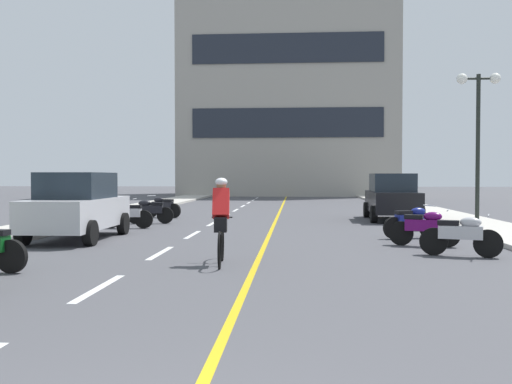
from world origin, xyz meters
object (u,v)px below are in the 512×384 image
at_px(parked_car_mid, 392,197).
at_px(motorcycle_5, 412,221).
at_px(motorcycle_6, 127,214).
at_px(motorcycle_8, 162,206).
at_px(cyclist_rider, 221,219).
at_px(motorcycle_3, 461,235).
at_px(motorcycle_7, 150,211).
at_px(motorcycle_4, 425,227).
at_px(street_lamp_mid, 478,114).
at_px(parked_car_near, 77,206).

xyz_separation_m(parked_car_mid, motorcycle_5, (-0.54, -6.54, -0.44)).
relative_size(motorcycle_6, motorcycle_8, 1.04).
height_order(motorcycle_8, cyclist_rider, cyclist_rider).
height_order(motorcycle_3, cyclist_rider, cyclist_rider).
xyz_separation_m(motorcycle_7, cyclist_rider, (3.82, -9.29, 0.41)).
height_order(motorcycle_3, motorcycle_4, same).
bearing_deg(motorcycle_3, cyclist_rider, -164.14).
bearing_deg(motorcycle_6, cyclist_rider, -61.04).
relative_size(parked_car_mid, motorcycle_3, 2.59).
xyz_separation_m(parked_car_mid, motorcycle_6, (-9.30, -4.14, -0.44)).
relative_size(street_lamp_mid, motorcycle_5, 3.10).
bearing_deg(street_lamp_mid, motorcycle_8, 163.77).
relative_size(motorcycle_5, motorcycle_8, 1.00).
height_order(motorcycle_4, motorcycle_8, same).
xyz_separation_m(motorcycle_4, motorcycle_7, (-8.43, 6.11, 0.00)).
bearing_deg(motorcycle_5, motorcycle_3, -84.94).
bearing_deg(motorcycle_7, motorcycle_8, 94.62).
bearing_deg(street_lamp_mid, motorcycle_4, -117.92).
height_order(motorcycle_5, motorcycle_8, same).
height_order(parked_car_near, cyclist_rider, parked_car_near).
bearing_deg(cyclist_rider, motorcycle_6, 118.96).
xyz_separation_m(parked_car_near, motorcycle_3, (9.45, -2.67, -0.44)).
relative_size(motorcycle_6, cyclist_rider, 0.96).
distance_m(parked_car_mid, motorcycle_8, 9.31).
relative_size(motorcycle_3, motorcycle_6, 0.97).
bearing_deg(parked_car_near, motorcycle_4, -5.70).
xyz_separation_m(street_lamp_mid, parked_car_mid, (-2.42, 2.66, -2.93)).
bearing_deg(motorcycle_7, parked_car_near, -97.06).
bearing_deg(motorcycle_7, motorcycle_3, -41.80).
distance_m(street_lamp_mid, cyclist_rider, 12.08).
distance_m(motorcycle_6, motorcycle_7, 1.92).
xyz_separation_m(motorcycle_6, cyclist_rider, (4.09, -7.39, 0.41)).
relative_size(street_lamp_mid, cyclist_rider, 2.88).
bearing_deg(motorcycle_5, street_lamp_mid, 52.67).
bearing_deg(parked_car_mid, motorcycle_6, -155.97).
bearing_deg(parked_car_near, motorcycle_8, 87.19).
relative_size(street_lamp_mid, motorcycle_8, 3.11).
xyz_separation_m(motorcycle_3, motorcycle_5, (-0.32, 3.58, 0.00)).
bearing_deg(motorcycle_3, motorcycle_5, 95.06).
bearing_deg(parked_car_mid, motorcycle_3, -91.25).
xyz_separation_m(street_lamp_mid, motorcycle_7, (-11.45, 0.41, -3.37)).
height_order(motorcycle_3, motorcycle_8, same).
height_order(street_lamp_mid, parked_car_mid, street_lamp_mid).
distance_m(parked_car_mid, motorcycle_5, 6.58).
distance_m(parked_car_near, motorcycle_6, 3.36).
xyz_separation_m(parked_car_near, motorcycle_5, (9.14, 0.91, -0.44)).
distance_m(parked_car_near, cyclist_rider, 6.05).
xyz_separation_m(motorcycle_3, cyclist_rider, (-4.99, -1.42, 0.41)).
bearing_deg(street_lamp_mid, motorcycle_7, 177.94).
xyz_separation_m(street_lamp_mid, motorcycle_4, (-3.02, -5.70, -3.37)).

